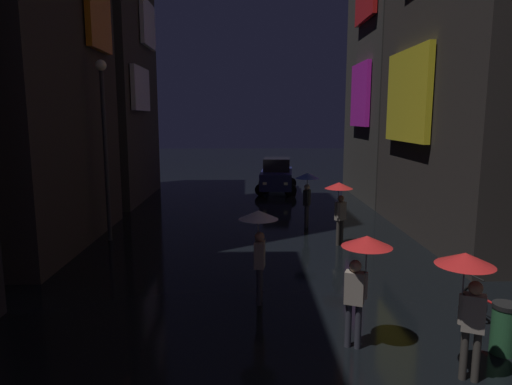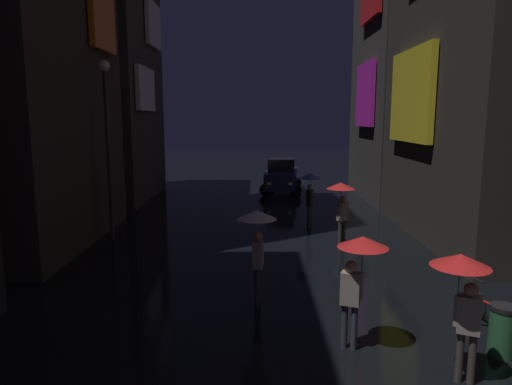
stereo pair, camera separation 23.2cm
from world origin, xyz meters
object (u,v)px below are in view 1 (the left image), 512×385
at_px(pedestrian_near_crossing_blue, 307,185).
at_px(pedestrian_midstreet_left_red, 339,196).
at_px(bicycle_parked_at_storefront, 495,312).
at_px(streetlamp_left_far, 104,131).
at_px(car_distant, 277,176).
at_px(trash_bin, 504,328).
at_px(pedestrian_far_right_red, 468,281).
at_px(pedestrian_foreground_right_clear, 259,231).
at_px(pedestrian_foreground_left_red, 363,260).

bearing_deg(pedestrian_near_crossing_blue, pedestrian_midstreet_left_red, -74.10).
bearing_deg(bicycle_parked_at_storefront, streetlamp_left_far, 144.15).
bearing_deg(pedestrian_midstreet_left_red, car_distant, 96.77).
xyz_separation_m(car_distant, streetlamp_left_far, (-6.40, -10.19, 2.80)).
relative_size(bicycle_parked_at_storefront, trash_bin, 1.91).
distance_m(pedestrian_near_crossing_blue, car_distant, 8.59).
xyz_separation_m(pedestrian_far_right_red, trash_bin, (1.15, 0.82, -1.20)).
bearing_deg(streetlamp_left_far, bicycle_parked_at_storefront, -35.85).
height_order(bicycle_parked_at_storefront, trash_bin, bicycle_parked_at_storefront).
xyz_separation_m(pedestrian_foreground_right_clear, bicycle_parked_at_storefront, (4.62, -1.57, -1.28)).
xyz_separation_m(pedestrian_foreground_left_red, trash_bin, (2.52, -0.24, -1.20)).
bearing_deg(pedestrian_foreground_left_red, pedestrian_near_crossing_blue, 88.67).
distance_m(streetlamp_left_far, trash_bin, 12.56).
bearing_deg(pedestrian_near_crossing_blue, pedestrian_foreground_left_red, -91.33).
relative_size(pedestrian_foreground_right_clear, bicycle_parked_at_storefront, 1.19).
distance_m(pedestrian_midstreet_left_red, bicycle_parked_at_storefront, 6.51).
bearing_deg(trash_bin, pedestrian_midstreet_left_red, 102.92).
relative_size(pedestrian_midstreet_left_red, bicycle_parked_at_storefront, 1.19).
xyz_separation_m(pedestrian_midstreet_left_red, car_distant, (-1.31, 11.04, -0.74)).
distance_m(pedestrian_foreground_right_clear, bicycle_parked_at_storefront, 5.04).
height_order(pedestrian_midstreet_left_red, trash_bin, pedestrian_midstreet_left_red).
height_order(streetlamp_left_far, trash_bin, streetlamp_left_far).
distance_m(pedestrian_near_crossing_blue, streetlamp_left_far, 7.48).
relative_size(pedestrian_midstreet_left_red, streetlamp_left_far, 0.35).
distance_m(pedestrian_foreground_right_clear, streetlamp_left_far, 7.61).
bearing_deg(pedestrian_far_right_red, pedestrian_foreground_right_clear, 134.31).
distance_m(pedestrian_foreground_left_red, bicycle_parked_at_storefront, 3.16).
bearing_deg(pedestrian_foreground_left_red, bicycle_parked_at_storefront, 12.27).
distance_m(pedestrian_foreground_left_red, trash_bin, 2.80).
height_order(pedestrian_foreground_right_clear, pedestrian_near_crossing_blue, same).
relative_size(pedestrian_foreground_right_clear, pedestrian_near_crossing_blue, 1.00).
relative_size(pedestrian_far_right_red, bicycle_parked_at_storefront, 1.19).
relative_size(pedestrian_far_right_red, car_distant, 0.50).
height_order(pedestrian_far_right_red, pedestrian_near_crossing_blue, same).
bearing_deg(streetlamp_left_far, trash_bin, -39.95).
relative_size(pedestrian_far_right_red, pedestrian_midstreet_left_red, 1.00).
distance_m(pedestrian_near_crossing_blue, bicycle_parked_at_storefront, 9.07).
xyz_separation_m(pedestrian_far_right_red, pedestrian_near_crossing_blue, (-1.16, 10.27, 0.00)).
xyz_separation_m(pedestrian_near_crossing_blue, bicycle_parked_at_storefront, (2.61, -8.60, -1.28)).
xyz_separation_m(pedestrian_midstreet_left_red, pedestrian_near_crossing_blue, (-0.71, 2.51, 0.00)).
xyz_separation_m(pedestrian_midstreet_left_red, trash_bin, (1.59, -6.94, -1.20)).
xyz_separation_m(pedestrian_foreground_right_clear, car_distant, (1.41, 15.56, -0.74)).
bearing_deg(trash_bin, pedestrian_near_crossing_blue, 103.72).
bearing_deg(car_distant, bicycle_parked_at_storefront, -79.39).
bearing_deg(pedestrian_near_crossing_blue, streetlamp_left_far, -166.67).
distance_m(pedestrian_foreground_right_clear, car_distant, 15.64).
bearing_deg(trash_bin, streetlamp_left_far, 140.05).
bearing_deg(pedestrian_midstreet_left_red, bicycle_parked_at_storefront, -72.71).
xyz_separation_m(pedestrian_foreground_left_red, car_distant, (-0.38, 17.74, -0.74)).
distance_m(car_distant, trash_bin, 18.22).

